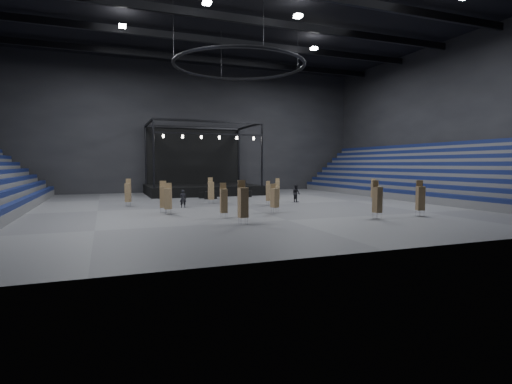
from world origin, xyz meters
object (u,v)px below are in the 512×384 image
object	(u,v)px
chair_stack_6	(277,192)
chair_stack_12	(269,192)
chair_stack_13	(420,198)
chair_stack_10	(163,196)
crew_member	(296,193)
chair_stack_8	(243,202)
chair_stack_9	(277,187)
flight_case_left	(203,195)
flight_case_right	(247,194)
chair_stack_11	(241,192)
chair_stack_0	(224,200)
chair_stack_3	(377,199)
chair_stack_5	(168,198)
chair_stack_4	(211,190)
man_center	(183,199)
stage	(201,183)
chair_stack_7	(275,197)
flight_case_mid	(211,195)
chair_stack_2	(375,190)

from	to	relation	value
chair_stack_6	chair_stack_12	size ratio (longest dim) A/B	0.86
chair_stack_12	chair_stack_13	world-z (taller)	chair_stack_13
chair_stack_10	crew_member	size ratio (longest dim) A/B	1.43
chair_stack_8	crew_member	size ratio (longest dim) A/B	1.60
chair_stack_9	chair_stack_10	bearing A→B (deg)	-120.43
flight_case_left	flight_case_right	world-z (taller)	flight_case_right
chair_stack_9	chair_stack_6	bearing A→B (deg)	-91.92
chair_stack_11	chair_stack_0	bearing A→B (deg)	-106.16
flight_case_right	chair_stack_11	distance (m)	6.69
chair_stack_3	chair_stack_13	xyz separation A→B (m)	(3.93, -0.00, -0.02)
chair_stack_5	chair_stack_13	xyz separation A→B (m)	(17.67, -7.64, 0.11)
chair_stack_12	chair_stack_4	bearing A→B (deg)	126.91
chair_stack_8	chair_stack_12	xyz separation A→B (m)	(6.39, 10.81, -0.27)
flight_case_left	chair_stack_12	size ratio (longest dim) A/B	0.46
flight_case_left	chair_stack_3	distance (m)	22.76
chair_stack_11	chair_stack_10	bearing A→B (deg)	-135.54
flight_case_right	chair_stack_8	world-z (taller)	chair_stack_8
chair_stack_4	man_center	xyz separation A→B (m)	(-3.27, -2.62, -0.52)
stage	chair_stack_6	xyz separation A→B (m)	(4.28, -15.19, -0.38)
flight_case_left	chair_stack_11	distance (m)	6.82
flight_case_right	chair_stack_0	distance (m)	18.74
chair_stack_7	crew_member	world-z (taller)	chair_stack_7
chair_stack_6	chair_stack_13	distance (m)	14.39
chair_stack_0	man_center	world-z (taller)	chair_stack_0
chair_stack_13	chair_stack_0	bearing A→B (deg)	-177.37
chair_stack_9	crew_member	bearing A→B (deg)	-74.50
chair_stack_7	chair_stack_13	xyz separation A→B (m)	(9.47, -5.76, 0.15)
chair_stack_11	man_center	xyz separation A→B (m)	(-6.48, -2.90, -0.20)
flight_case_right	crew_member	distance (m)	8.18
flight_case_right	chair_stack_7	size ratio (longest dim) A/B	0.49
flight_case_mid	chair_stack_11	size ratio (longest dim) A/B	0.70
chair_stack_7	chair_stack_2	bearing A→B (deg)	0.27
flight_case_left	chair_stack_12	xyz separation A→B (m)	(4.12, -9.83, 0.85)
chair_stack_4	chair_stack_7	bearing A→B (deg)	-74.60
flight_case_mid	flight_case_right	size ratio (longest dim) A/B	1.15
flight_case_left	chair_stack_13	size ratio (longest dim) A/B	0.40
chair_stack_9	chair_stack_8	bearing A→B (deg)	-97.09
stage	chair_stack_6	size ratio (longest dim) A/B	7.03
chair_stack_0	chair_stack_4	size ratio (longest dim) A/B	0.99
chair_stack_5	chair_stack_8	distance (m)	7.86
chair_stack_9	chair_stack_13	bearing A→B (deg)	-59.11
chair_stack_5	chair_stack_6	distance (m)	12.78
chair_stack_3	chair_stack_8	distance (m)	9.99
chair_stack_4	chair_stack_5	bearing A→B (deg)	-129.07
chair_stack_6	chair_stack_8	xyz separation A→B (m)	(-7.80, -12.28, 0.41)
chair_stack_10	crew_member	xyz separation A→B (m)	(14.16, 4.65, -0.45)
stage	chair_stack_7	bearing A→B (deg)	-87.72
chair_stack_8	chair_stack_11	xyz separation A→B (m)	(4.68, 14.30, -0.46)
chair_stack_0	chair_stack_9	bearing A→B (deg)	58.37
chair_stack_6	chair_stack_10	size ratio (longest dim) A/B	0.77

